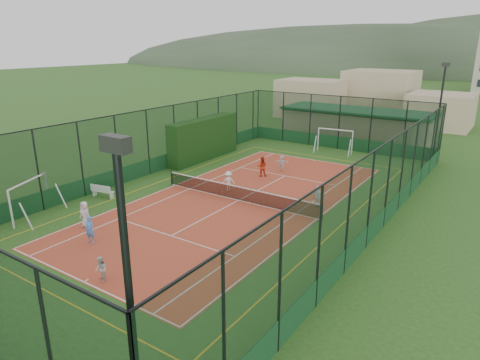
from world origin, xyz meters
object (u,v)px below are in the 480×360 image
object	(u,v)px
child_far_right	(318,197)
child_far_back	(282,163)
floodlight_se	(133,333)
floodlight_ne	(439,115)
child_near_mid	(90,229)
futsal_goal_near	(30,199)
white_bench	(103,191)
child_near_left	(85,214)
futsal_goal_far	(335,141)
child_near_right	(101,269)
child_far_left	(228,181)
clubhouse	(356,124)
coach	(262,166)

from	to	relation	value
child_far_right	child_far_back	size ratio (longest dim) A/B	1.23
floodlight_se	floodlight_ne	xyz separation A→B (m)	(0.00, 33.20, 0.00)
child_near_mid	child_far_back	bearing A→B (deg)	63.21
futsal_goal_near	child_far_right	size ratio (longest dim) A/B	2.29
futsal_goal_near	child_near_mid	world-z (taller)	futsal_goal_near
white_bench	child_far_back	world-z (taller)	child_far_back
futsal_goal_near	child_far_back	bearing A→B (deg)	-47.78
child_near_left	futsal_goal_far	bearing A→B (deg)	77.13
child_near_left	child_near_right	world-z (taller)	child_near_left
futsal_goal_near	white_bench	bearing A→B (deg)	-32.49
floodlight_ne	child_far_right	bearing A→B (deg)	-104.03
futsal_goal_far	child_near_mid	world-z (taller)	futsal_goal_far
futsal_goal_near	child_near_right	distance (m)	9.47
floodlight_se	child_far_right	bearing A→B (deg)	101.73
floodlight_se	child_far_back	distance (m)	26.30
futsal_goal_near	floodlight_ne	bearing A→B (deg)	-57.16
child_far_left	futsal_goal_far	bearing A→B (deg)	-136.38
child_far_left	child_far_right	xyz separation A→B (m)	(6.49, 0.33, 0.06)
floodlight_ne	futsal_goal_far	size ratio (longest dim) A/B	2.49
child_near_right	white_bench	bearing A→B (deg)	168.11
white_bench	child_far_back	xyz separation A→B (m)	(6.82, 12.11, 0.16)
child_far_back	child_far_right	bearing A→B (deg)	107.63
white_bench	clubhouse	bearing A→B (deg)	62.92
child_near_left	child_far_left	distance (m)	9.84
white_bench	futsal_goal_far	bearing A→B (deg)	57.24
floodlight_se	clubhouse	distance (m)	39.63
child_near_left	coach	xyz separation A→B (m)	(3.25, 13.49, 0.02)
white_bench	futsal_goal_near	bearing A→B (deg)	-109.78
futsal_goal_far	clubhouse	bearing A→B (deg)	87.58
floodlight_se	child_near_mid	world-z (taller)	floodlight_se
white_bench	child_far_left	bearing A→B (deg)	32.04
clubhouse	child_far_back	xyz separation A→B (m)	(-0.98, -14.36, -0.96)
child_far_left	futsal_goal_near	bearing A→B (deg)	17.39
coach	child_far_right	bearing A→B (deg)	120.06
child_near_right	floodlight_se	bearing A→B (deg)	-5.42
floodlight_se	child_near_left	size ratio (longest dim) A/B	5.53
white_bench	floodlight_se	bearing A→B (deg)	-47.14
futsal_goal_near	clubhouse	bearing A→B (deg)	-38.75
futsal_goal_near	child_far_left	distance (m)	12.30
child_near_mid	child_near_right	size ratio (longest dim) A/B	1.24
child_far_left	child_near_left	bearing A→B (deg)	33.29
child_near_mid	clubhouse	bearing A→B (deg)	64.36
floodlight_ne	futsal_goal_far	world-z (taller)	floodlight_ne
child_far_left	coach	world-z (taller)	coach
floodlight_ne	clubhouse	size ratio (longest dim) A/B	0.54
child_near_right	futsal_goal_far	bearing A→B (deg)	118.30
child_far_back	child_near_mid	bearing A→B (deg)	57.66
white_bench	coach	world-z (taller)	coach
child_far_right	clubhouse	bearing A→B (deg)	-81.71
child_near_left	child_near_right	distance (m)	6.25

